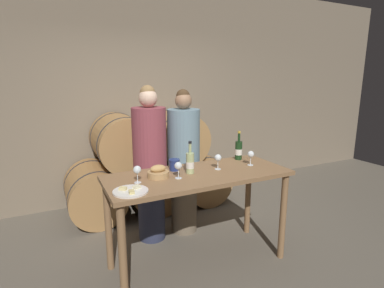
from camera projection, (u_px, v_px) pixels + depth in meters
name	position (u px, v px, depth m)	size (l,w,h in m)	color
ground_plane	(198.00, 262.00, 2.98)	(10.00, 10.00, 0.00)	#665E51
stone_wall_back	(136.00, 92.00, 4.41)	(10.00, 0.12, 3.20)	#7F705B
barrel_stack	(150.00, 166.00, 4.14)	(2.22, 0.86, 1.35)	#A87A47
tasting_table	(198.00, 186.00, 2.81)	(1.72, 0.70, 0.93)	olive
person_left	(150.00, 164.00, 3.27)	(0.36, 0.36, 1.73)	#2D334C
person_right	(184.00, 162.00, 3.45)	(0.37, 0.37, 1.68)	#756651
wine_bottle_red	(239.00, 150.00, 3.24)	(0.08, 0.08, 0.31)	#193819
wine_bottle_white	(190.00, 163.00, 2.76)	(0.08, 0.08, 0.30)	#ADBC7F
blue_crock	(174.00, 164.00, 2.85)	(0.10, 0.10, 0.11)	navy
bread_basket	(158.00, 173.00, 2.66)	(0.19, 0.19, 0.11)	tan
cheese_plate	(131.00, 191.00, 2.31)	(0.28, 0.28, 0.04)	white
wine_glass_far_left	(137.00, 170.00, 2.50)	(0.07, 0.07, 0.15)	white
wine_glass_left	(178.00, 166.00, 2.61)	(0.07, 0.07, 0.15)	white
wine_glass_center	(218.00, 158.00, 2.88)	(0.07, 0.07, 0.15)	white
wine_glass_right	(251.00, 155.00, 3.01)	(0.07, 0.07, 0.15)	white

